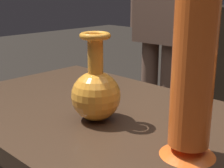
{
  "coord_description": "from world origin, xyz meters",
  "views": [
    {
      "loc": [
        0.54,
        -0.62,
        1.14
      ],
      "look_at": [
        -0.03,
        -0.03,
        0.9
      ],
      "focal_mm": 52.61,
      "sensor_mm": 36.0,
      "label": 1
    }
  ],
  "objects": [
    {
      "name": "vase_centerpiece",
      "position": [
        -0.06,
        -0.06,
        0.88
      ],
      "size": [
        0.13,
        0.13,
        0.23
      ],
      "color": "orange",
      "rests_on": "display_plinth"
    },
    {
      "name": "vase_left_accent",
      "position": [
        0.22,
        -0.06,
        0.98
      ],
      "size": [
        0.12,
        0.12,
        0.38
      ],
      "color": "#E55B1E",
      "rests_on": "display_plinth"
    },
    {
      "name": "visitor_near_left",
      "position": [
        -0.67,
        1.07,
        0.97
      ],
      "size": [
        0.47,
        0.2,
        1.65
      ],
      "rotation": [
        0.0,
        0.0,
        3.19
      ],
      "color": "brown",
      "rests_on": "ground_plane"
    }
  ]
}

